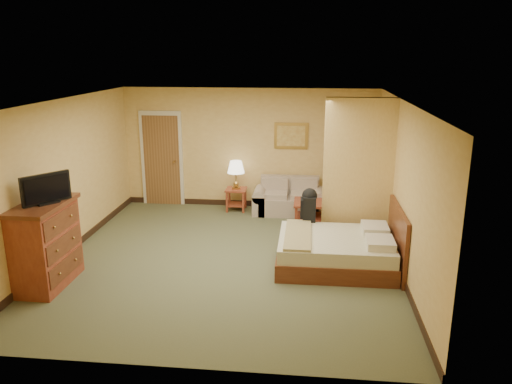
# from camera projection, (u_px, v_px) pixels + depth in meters

# --- Properties ---
(floor) EXTENTS (6.00, 6.00, 0.00)m
(floor) POSITION_uv_depth(u_px,v_px,m) (228.00, 259.00, 8.32)
(floor) COLOR #505436
(floor) RESTS_ON ground
(ceiling) EXTENTS (6.00, 6.00, 0.00)m
(ceiling) POSITION_uv_depth(u_px,v_px,m) (226.00, 101.00, 7.61)
(ceiling) COLOR white
(ceiling) RESTS_ON back_wall
(back_wall) EXTENTS (5.50, 0.02, 2.60)m
(back_wall) POSITION_uv_depth(u_px,v_px,m) (249.00, 149.00, 10.84)
(back_wall) COLOR #D9AE5C
(back_wall) RESTS_ON floor
(left_wall) EXTENTS (0.02, 6.00, 2.60)m
(left_wall) POSITION_uv_depth(u_px,v_px,m) (63.00, 179.00, 8.25)
(left_wall) COLOR #D9AE5C
(left_wall) RESTS_ON floor
(right_wall) EXTENTS (0.02, 6.00, 2.60)m
(right_wall) POSITION_uv_depth(u_px,v_px,m) (403.00, 188.00, 7.69)
(right_wall) COLOR #D9AE5C
(right_wall) RESTS_ON floor
(partition) EXTENTS (1.20, 0.15, 2.60)m
(partition) POSITION_uv_depth(u_px,v_px,m) (358.00, 173.00, 8.63)
(partition) COLOR #D9AE5C
(partition) RESTS_ON floor
(door) EXTENTS (0.94, 0.16, 2.10)m
(door) POSITION_uv_depth(u_px,v_px,m) (162.00, 159.00, 11.08)
(door) COLOR beige
(door) RESTS_ON floor
(baseboard) EXTENTS (5.50, 0.02, 0.12)m
(baseboard) POSITION_uv_depth(u_px,v_px,m) (249.00, 203.00, 11.17)
(baseboard) COLOR black
(baseboard) RESTS_ON floor
(loveseat) EXTENTS (1.52, 0.71, 0.77)m
(loveseat) POSITION_uv_depth(u_px,v_px,m) (289.00, 202.00, 10.62)
(loveseat) COLOR tan
(loveseat) RESTS_ON floor
(side_table) EXTENTS (0.44, 0.44, 0.49)m
(side_table) POSITION_uv_depth(u_px,v_px,m) (236.00, 196.00, 10.79)
(side_table) COLOR maroon
(side_table) RESTS_ON floor
(table_lamp) EXTENTS (0.37, 0.37, 0.61)m
(table_lamp) POSITION_uv_depth(u_px,v_px,m) (236.00, 168.00, 10.62)
(table_lamp) COLOR #A57F3C
(table_lamp) RESTS_ON side_table
(coffee_table) EXTENTS (0.74, 0.74, 0.47)m
(coffee_table) POSITION_uv_depth(u_px,v_px,m) (313.00, 208.00, 9.92)
(coffee_table) COLOR maroon
(coffee_table) RESTS_ON floor
(wall_picture) EXTENTS (0.72, 0.04, 0.56)m
(wall_picture) POSITION_uv_depth(u_px,v_px,m) (291.00, 136.00, 10.64)
(wall_picture) COLOR #B78E3F
(wall_picture) RESTS_ON back_wall
(dresser) EXTENTS (0.62, 1.18, 1.26)m
(dresser) POSITION_uv_depth(u_px,v_px,m) (46.00, 244.00, 7.24)
(dresser) COLOR maroon
(dresser) RESTS_ON floor
(tv) EXTENTS (0.46, 0.60, 0.43)m
(tv) POSITION_uv_depth(u_px,v_px,m) (46.00, 190.00, 7.01)
(tv) COLOR black
(tv) RESTS_ON dresser
(bed) EXTENTS (1.91, 1.56, 1.01)m
(bed) POSITION_uv_depth(u_px,v_px,m) (340.00, 250.00, 7.96)
(bed) COLOR #512312
(bed) RESTS_ON floor
(backpack) EXTENTS (0.26, 0.33, 0.57)m
(backpack) POSITION_uv_depth(u_px,v_px,m) (309.00, 203.00, 8.65)
(backpack) COLOR black
(backpack) RESTS_ON bed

